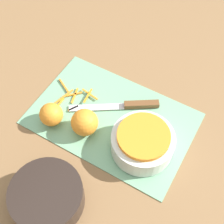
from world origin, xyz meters
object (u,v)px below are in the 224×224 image
(bowl_dark, at_px, (47,197))
(orange_right, at_px, (85,122))
(bowl_speckled, at_px, (143,142))
(orange_left, at_px, (51,114))
(knife, at_px, (130,105))

(bowl_dark, relative_size, orange_right, 2.34)
(bowl_speckled, distance_m, orange_left, 0.27)
(bowl_speckled, bearing_deg, knife, -49.03)
(bowl_dark, bearing_deg, knife, -96.44)
(bowl_speckled, relative_size, orange_left, 2.53)
(bowl_speckled, height_order, orange_right, orange_right)
(bowl_dark, distance_m, knife, 0.35)
(orange_left, bearing_deg, knife, -137.10)
(bowl_dark, bearing_deg, bowl_speckled, -118.45)
(knife, bearing_deg, bowl_speckled, 98.06)
(knife, bearing_deg, orange_left, 9.99)
(bowl_speckled, height_order, bowl_dark, bowl_speckled)
(bowl_dark, height_order, orange_right, orange_right)
(knife, relative_size, orange_right, 3.12)
(bowl_speckled, distance_m, bowl_dark, 0.28)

